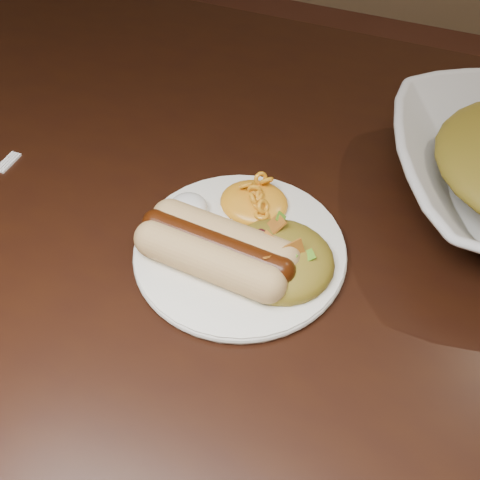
% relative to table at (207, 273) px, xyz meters
% --- Properties ---
extents(floor, '(4.00, 4.00, 0.00)m').
position_rel_table_xyz_m(floor, '(0.00, 0.00, -0.66)').
color(floor, brown).
rests_on(floor, ground).
extents(table, '(1.60, 0.90, 0.75)m').
position_rel_table_xyz_m(table, '(0.00, 0.00, 0.00)').
color(table, black).
rests_on(table, floor).
extents(plate, '(0.23, 0.23, 0.01)m').
position_rel_table_xyz_m(plate, '(0.05, -0.03, 0.10)').
color(plate, white).
rests_on(plate, table).
extents(hotdog, '(0.14, 0.08, 0.04)m').
position_rel_table_xyz_m(hotdog, '(0.04, -0.05, 0.12)').
color(hotdog, '#D0BB57').
rests_on(hotdog, plate).
extents(mac_and_cheese, '(0.09, 0.09, 0.03)m').
position_rel_table_xyz_m(mac_and_cheese, '(0.05, 0.03, 0.12)').
color(mac_and_cheese, gold).
rests_on(mac_and_cheese, plate).
extents(sour_cream, '(0.04, 0.04, 0.03)m').
position_rel_table_xyz_m(sour_cream, '(-0.01, -0.01, 0.12)').
color(sour_cream, white).
rests_on(sour_cream, plate).
extents(taco_salad, '(0.11, 0.10, 0.05)m').
position_rel_table_xyz_m(taco_salad, '(0.10, -0.04, 0.12)').
color(taco_salad, '#9C5520').
rests_on(taco_salad, plate).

